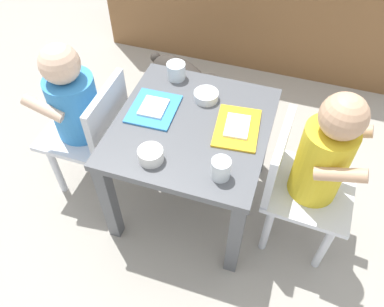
{
  "coord_description": "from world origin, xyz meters",
  "views": [
    {
      "loc": [
        0.29,
        -0.87,
        1.34
      ],
      "look_at": [
        0.0,
        0.0,
        0.28
      ],
      "focal_mm": 36.13,
      "sensor_mm": 36.0,
      "label": 1
    }
  ],
  "objects": [
    {
      "name": "water_cup_right",
      "position": [
        0.15,
        -0.18,
        0.46
      ],
      "size": [
        0.06,
        0.06,
        0.07
      ],
      "color": "white",
      "rests_on": "dining_table"
    },
    {
      "name": "veggie_bowl_near",
      "position": [
        -0.07,
        -0.19,
        0.45
      ],
      "size": [
        0.08,
        0.08,
        0.04
      ],
      "color": "white",
      "rests_on": "dining_table"
    },
    {
      "name": "food_tray_right",
      "position": [
        0.15,
        0.03,
        0.44
      ],
      "size": [
        0.16,
        0.21,
        0.02
      ],
      "color": "gold",
      "rests_on": "dining_table"
    },
    {
      "name": "cereal_bowl_right_side",
      "position": [
        0.01,
        0.14,
        0.45
      ],
      "size": [
        0.09,
        0.09,
        0.03
      ],
      "color": "white",
      "rests_on": "dining_table"
    },
    {
      "name": "seated_child_left",
      "position": [
        -0.42,
        -0.03,
        0.42
      ],
      "size": [
        0.28,
        0.28,
        0.66
      ],
      "color": "silver",
      "rests_on": "ground"
    },
    {
      "name": "seated_child_right",
      "position": [
        0.42,
        -0.04,
        0.43
      ],
      "size": [
        0.29,
        0.29,
        0.7
      ],
      "color": "silver",
      "rests_on": "ground"
    },
    {
      "name": "dining_table",
      "position": [
        0.0,
        0.0,
        0.35
      ],
      "size": [
        0.52,
        0.55,
        0.43
      ],
      "color": "#515459",
      "rests_on": "ground"
    },
    {
      "name": "dog",
      "position": [
        -0.21,
        0.52,
        0.18
      ],
      "size": [
        0.42,
        0.27,
        0.28
      ],
      "color": "#332D28",
      "rests_on": "ground"
    },
    {
      "name": "ground_plane",
      "position": [
        0.0,
        0.0,
        0.0
      ],
      "size": [
        7.0,
        7.0,
        0.0
      ],
      "primitive_type": "plane",
      "color": "#9E998E"
    },
    {
      "name": "water_cup_left",
      "position": [
        -0.13,
        0.22,
        0.46
      ],
      "size": [
        0.07,
        0.07,
        0.06
      ],
      "color": "white",
      "rests_on": "dining_table"
    },
    {
      "name": "food_tray_left",
      "position": [
        -0.15,
        0.03,
        0.44
      ],
      "size": [
        0.16,
        0.19,
        0.02
      ],
      "color": "#388CD8",
      "rests_on": "dining_table"
    }
  ]
}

